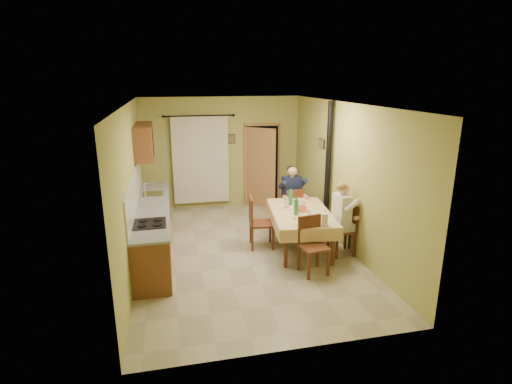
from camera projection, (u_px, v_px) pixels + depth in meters
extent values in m
cube|color=tan|center=(245.00, 251.00, 7.75)|extent=(4.00, 6.00, 0.01)
cube|color=tan|center=(222.00, 153.00, 10.18)|extent=(4.00, 0.04, 2.80)
cube|color=tan|center=(294.00, 245.00, 4.55)|extent=(4.00, 0.04, 2.80)
cube|color=tan|center=(131.00, 187.00, 6.94)|extent=(0.04, 6.00, 2.80)
cube|color=tan|center=(345.00, 176.00, 7.78)|extent=(0.04, 6.00, 2.80)
cube|color=white|center=(243.00, 104.00, 6.98)|extent=(4.00, 6.00, 0.04)
cube|color=brown|center=(153.00, 229.00, 7.65)|extent=(0.60, 3.60, 0.88)
cube|color=gray|center=(152.00, 207.00, 7.52)|extent=(0.64, 3.64, 0.04)
cube|color=white|center=(135.00, 191.00, 7.37)|extent=(0.02, 3.60, 0.66)
cube|color=silver|center=(153.00, 194.00, 8.27)|extent=(0.42, 0.42, 0.03)
cube|color=black|center=(150.00, 224.00, 6.57)|extent=(0.52, 0.56, 0.02)
cube|color=black|center=(170.00, 248.00, 6.77)|extent=(0.01, 0.55, 0.55)
cube|color=brown|center=(144.00, 141.00, 8.43)|extent=(0.35, 1.40, 0.70)
cylinder|color=black|center=(199.00, 116.00, 9.69)|extent=(1.70, 0.04, 0.04)
cube|color=silver|center=(201.00, 160.00, 10.01)|extent=(1.40, 0.06, 2.20)
cube|color=black|center=(262.00, 165.00, 10.48)|extent=(0.84, 0.03, 2.06)
cube|color=#A97447|center=(245.00, 166.00, 10.38)|extent=(0.06, 0.06, 2.12)
cube|color=#A97447|center=(279.00, 164.00, 10.56)|extent=(0.06, 0.06, 2.12)
cube|color=#A97447|center=(262.00, 125.00, 10.18)|extent=(0.96, 0.06, 0.06)
cube|color=#A97447|center=(261.00, 168.00, 10.20)|extent=(0.65, 0.56, 2.04)
cube|color=#DAB578|center=(301.00, 213.00, 7.68)|extent=(1.32, 1.97, 0.04)
cube|color=#DAB578|center=(312.00, 236.00, 6.82)|extent=(1.09, 0.15, 0.22)
cube|color=#DAB578|center=(292.00, 204.00, 8.59)|extent=(1.09, 0.15, 0.22)
cube|color=#DAB578|center=(273.00, 219.00, 7.66)|extent=(0.24, 1.83, 0.22)
cube|color=#DAB578|center=(329.00, 217.00, 7.76)|extent=(0.24, 1.83, 0.22)
cylinder|color=white|center=(293.00, 201.00, 8.29)|extent=(0.25, 0.25, 0.02)
ellipsoid|color=#CC7233|center=(293.00, 200.00, 8.29)|extent=(0.12, 0.12, 0.05)
cylinder|color=white|center=(310.00, 222.00, 7.07)|extent=(0.25, 0.25, 0.02)
ellipsoid|color=#CC7233|center=(310.00, 221.00, 7.07)|extent=(0.12, 0.12, 0.05)
cylinder|color=white|center=(318.00, 216.00, 7.39)|extent=(0.25, 0.25, 0.02)
ellipsoid|color=#CC7233|center=(318.00, 215.00, 7.39)|extent=(0.12, 0.12, 0.05)
cylinder|color=white|center=(286.00, 208.00, 7.86)|extent=(0.25, 0.25, 0.02)
ellipsoid|color=#CC7233|center=(286.00, 207.00, 7.85)|extent=(0.12, 0.12, 0.05)
cylinder|color=#FF7445|center=(300.00, 209.00, 7.71)|extent=(0.26, 0.26, 0.08)
cylinder|color=white|center=(307.00, 221.00, 7.14)|extent=(0.28, 0.28, 0.02)
cube|color=tan|center=(307.00, 220.00, 7.14)|extent=(0.07, 0.07, 0.03)
cube|color=tan|center=(307.00, 220.00, 7.13)|extent=(0.06, 0.07, 0.03)
cube|color=tan|center=(310.00, 220.00, 7.11)|extent=(0.06, 0.07, 0.03)
cube|color=tan|center=(305.00, 219.00, 7.16)|extent=(0.07, 0.07, 0.03)
cube|color=tan|center=(307.00, 220.00, 7.13)|extent=(0.06, 0.07, 0.03)
cube|color=tan|center=(307.00, 220.00, 7.14)|extent=(0.07, 0.05, 0.03)
cylinder|color=silver|center=(309.00, 212.00, 7.52)|extent=(0.07, 0.07, 0.10)
cylinder|color=silver|center=(303.00, 203.00, 8.04)|extent=(0.07, 0.07, 0.10)
cylinder|color=white|center=(325.00, 219.00, 6.90)|extent=(0.11, 0.11, 0.22)
cylinder|color=silver|center=(325.00, 218.00, 6.89)|extent=(0.02, 0.02, 0.30)
cube|color=#582A18|center=(292.00, 208.00, 8.79)|extent=(0.41, 0.41, 0.04)
cube|color=#582A18|center=(295.00, 200.00, 8.57)|extent=(0.39, 0.06, 0.44)
cube|color=#582A18|center=(314.00, 247.00, 6.74)|extent=(0.48, 0.48, 0.04)
cube|color=#582A18|center=(309.00, 229.00, 6.85)|extent=(0.43, 0.10, 0.49)
cube|color=#582A18|center=(342.00, 230.00, 7.50)|extent=(0.45, 0.45, 0.04)
cube|color=#582A18|center=(352.00, 216.00, 7.48)|extent=(0.07, 0.43, 0.48)
cube|color=#582A18|center=(262.00, 224.00, 7.84)|extent=(0.51, 0.51, 0.04)
cube|color=#582A18|center=(251.00, 210.00, 7.74)|extent=(0.09, 0.46, 0.53)
cube|color=#141938|center=(293.00, 206.00, 8.68)|extent=(0.39, 0.42, 0.16)
cube|color=#141938|center=(292.00, 189.00, 8.70)|extent=(0.41, 0.25, 0.54)
sphere|color=tan|center=(292.00, 171.00, 8.59)|extent=(0.21, 0.21, 0.21)
ellipsoid|color=black|center=(292.00, 169.00, 8.61)|extent=(0.21, 0.21, 0.16)
cube|color=beige|center=(347.00, 226.00, 7.50)|extent=(0.42, 0.38, 0.16)
cube|color=beige|center=(342.00, 209.00, 7.37)|extent=(0.24, 0.41, 0.54)
sphere|color=tan|center=(344.00, 188.00, 7.27)|extent=(0.21, 0.21, 0.21)
ellipsoid|color=olive|center=(342.00, 186.00, 7.24)|extent=(0.21, 0.21, 0.16)
cylinder|color=black|center=(328.00, 169.00, 8.32)|extent=(0.12, 0.12, 2.80)
cylinder|color=black|center=(325.00, 225.00, 8.66)|extent=(0.24, 0.24, 0.30)
cube|color=black|center=(231.00, 139.00, 10.10)|extent=(0.19, 0.03, 0.23)
cube|color=brown|center=(321.00, 143.00, 8.77)|extent=(0.03, 0.31, 0.21)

